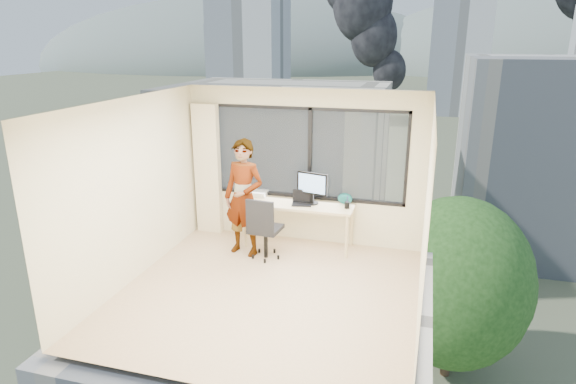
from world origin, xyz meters
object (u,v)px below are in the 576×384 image
(chair, at_px, (266,227))
(laptop, at_px, (302,199))
(game_console, at_px, (258,193))
(monitor, at_px, (312,188))
(desk, at_px, (299,225))
(handbag, at_px, (345,199))
(person, at_px, (244,198))

(chair, bearing_deg, laptop, 55.78)
(laptop, bearing_deg, chair, -139.45)
(game_console, height_order, laptop, laptop)
(monitor, bearing_deg, desk, -150.24)
(game_console, distance_m, handbag, 1.53)
(laptop, distance_m, handbag, 0.71)
(handbag, bearing_deg, chair, -161.50)
(chair, bearing_deg, game_console, 121.26)
(chair, xyz_separation_m, person, (-0.38, 0.09, 0.42))
(person, height_order, monitor, person)
(handbag, bearing_deg, person, -171.62)
(handbag, bearing_deg, desk, 178.23)
(desk, xyz_separation_m, laptop, (0.06, -0.04, 0.48))
(desk, relative_size, monitor, 3.36)
(person, xyz_separation_m, laptop, (0.83, 0.47, -0.09))
(monitor, bearing_deg, handbag, 27.47)
(chair, distance_m, handbag, 1.41)
(chair, xyz_separation_m, game_console, (-0.41, 0.83, 0.27))
(chair, relative_size, person, 0.55)
(chair, bearing_deg, desk, 61.63)
(desk, xyz_separation_m, game_console, (-0.80, 0.24, 0.41))
(person, height_order, handbag, person)
(laptop, bearing_deg, desk, 134.87)
(desk, height_order, game_console, game_console)
(person, height_order, game_console, person)
(desk, height_order, person, person)
(person, distance_m, laptop, 0.96)
(chair, relative_size, game_console, 3.30)
(desk, height_order, monitor, monitor)
(desk, xyz_separation_m, monitor, (0.21, 0.06, 0.64))
(monitor, relative_size, laptop, 1.58)
(game_console, bearing_deg, handbag, -1.79)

